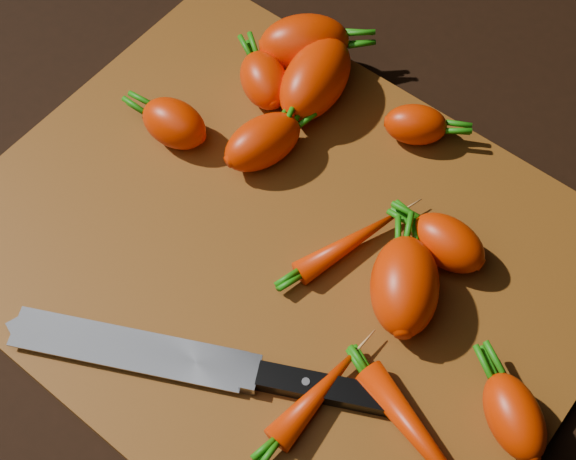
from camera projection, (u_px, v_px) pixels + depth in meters
The scene contains 15 objects.
ground at pixel (281, 259), 0.67m from camera, with size 2.00×2.00×0.01m, color black.
cutting_board at pixel (280, 253), 0.66m from camera, with size 0.50×0.40×0.01m, color brown.
carrot_0 at pixel (304, 43), 0.73m from camera, with size 0.08×0.05×0.05m, color red.
carrot_1 at pixel (264, 80), 0.71m from camera, with size 0.06×0.04×0.04m, color red.
carrot_2 at pixel (315, 79), 0.71m from camera, with size 0.09×0.05×0.05m, color red.
carrot_3 at pixel (263, 142), 0.68m from camera, with size 0.07×0.04×0.04m, color red.
carrot_4 at pixel (448, 243), 0.63m from camera, with size 0.06×0.04×0.04m, color red.
carrot_5 at pixel (416, 125), 0.69m from camera, with size 0.05×0.04×0.04m, color red.
carrot_6 at pixel (514, 417), 0.57m from camera, with size 0.07×0.04×0.04m, color red.
carrot_7 at pixel (350, 243), 0.64m from camera, with size 0.10×0.02×0.02m, color red.
carrot_8 at pixel (426, 446), 0.56m from camera, with size 0.13×0.02×0.02m, color red.
carrot_9 at pixel (316, 396), 0.58m from camera, with size 0.09×0.02×0.02m, color red.
carrot_10 at pixel (405, 286), 0.61m from camera, with size 0.08×0.05×0.05m, color red.
carrot_11 at pixel (174, 123), 0.69m from camera, with size 0.06×0.04×0.04m, color red.
knife at pixel (150, 353), 0.60m from camera, with size 0.27×0.15×0.02m.
Camera 1 is at (0.20, -0.24, 0.59)m, focal length 50.00 mm.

